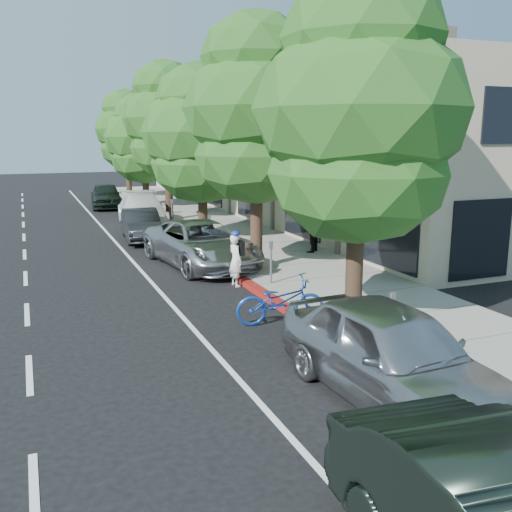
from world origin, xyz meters
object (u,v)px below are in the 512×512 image
near_car_a (392,354)px  dark_suv_far (106,196)px  street_tree_4 (144,139)px  bicycle (280,301)px  dark_sedan (141,225)px  white_pickup (142,210)px  street_tree_0 (360,115)px  street_tree_5 (127,131)px  silver_suv (201,244)px  street_tree_2 (201,135)px  cyclist (236,260)px  pedestrian (310,230)px  street_tree_3 (167,121)px  street_tree_1 (256,112)px

near_car_a → dark_suv_far: bearing=88.9°
street_tree_4 → bicycle: bearing=-93.6°
dark_sedan → white_pickup: bearing=82.6°
street_tree_0 → street_tree_5: bearing=90.0°
street_tree_0 → near_car_a: street_tree_0 is taller
silver_suv → near_car_a: near_car_a is taller
street_tree_0 → silver_suv: (-1.40, 7.58, -4.10)m
street_tree_2 → street_tree_5: 18.00m
street_tree_0 → street_tree_2: 12.01m
white_pickup → cyclist: bearing=-82.1°
bicycle → street_tree_0: bearing=-110.7°
street_tree_5 → pedestrian: 22.84m
street_tree_3 → near_car_a: size_ratio=1.63×
street_tree_0 → dark_suv_far: (-2.22, 25.34, -4.11)m
street_tree_4 → pedestrian: street_tree_4 is taller
silver_suv → street_tree_1: bearing=-55.9°
silver_suv → dark_sedan: 5.82m
street_tree_1 → dark_sedan: 8.90m
cyclist → dark_sedan: 8.78m
street_tree_3 → cyclist: bearing=-95.3°
bicycle → pedestrian: 8.01m
street_tree_2 → pedestrian: bearing=-56.9°
street_tree_0 → pedestrian: bearing=69.7°
bicycle → pedestrian: pedestrian is taller
street_tree_4 → dark_suv_far: 4.34m
bicycle → near_car_a: 4.41m
street_tree_2 → cyclist: 8.34m
street_tree_2 → street_tree_0: bearing=-90.0°
street_tree_3 → street_tree_5: 12.01m
street_tree_3 → street_tree_4: size_ratio=1.16×
dark_sedan → pedestrian: bearing=-43.3°
street_tree_2 → street_tree_4: street_tree_2 is taller
street_tree_4 → silver_suv: bearing=-94.9°
street_tree_5 → white_pickup: (-1.55, -12.66, -3.95)m
street_tree_3 → bicycle: street_tree_3 is taller
near_car_a → pedestrian: size_ratio=3.01×
street_tree_0 → dark_sedan: street_tree_0 is taller
silver_suv → dark_sedan: bearing=92.2°
street_tree_4 → silver_suv: size_ratio=1.26×
street_tree_2 → street_tree_4: bearing=90.0°
street_tree_1 → street_tree_2: 6.04m
street_tree_1 → white_pickup: bearing=97.8°
near_car_a → pedestrian: bearing=66.5°
street_tree_5 → dark_sedan: (-2.37, -16.68, -4.09)m
street_tree_3 → near_car_a: (-1.40, -21.50, -4.29)m
street_tree_0 → street_tree_5: 30.00m
street_tree_1 → white_pickup: size_ratio=1.49×
street_tree_2 → silver_suv: street_tree_2 is taller
bicycle → white_pickup: (-0.10, 16.44, 0.23)m
street_tree_1 → silver_suv: (-1.40, 1.58, -4.37)m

